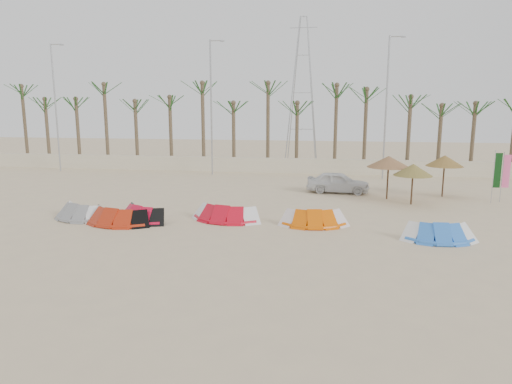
% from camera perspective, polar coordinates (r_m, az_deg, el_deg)
% --- Properties ---
extents(ground, '(120.00, 120.00, 0.00)m').
position_cam_1_polar(ground, '(18.50, -2.98, -7.38)').
color(ground, beige).
rests_on(ground, ground).
extents(boundary_wall, '(60.00, 0.30, 1.30)m').
position_cam_1_polar(boundary_wall, '(39.69, 3.68, 3.31)').
color(boundary_wall, beige).
rests_on(boundary_wall, ground).
extents(palm_line, '(52.00, 4.00, 7.70)m').
position_cam_1_polar(palm_line, '(40.81, 4.93, 11.65)').
color(palm_line, brown).
rests_on(palm_line, ground).
extents(lamp_a, '(1.25, 0.14, 11.00)m').
position_cam_1_polar(lamp_a, '(44.09, -23.74, 9.85)').
color(lamp_a, '#A5A8AD').
rests_on(lamp_a, ground).
extents(lamp_b, '(1.25, 0.14, 11.00)m').
position_cam_1_polar(lamp_b, '(38.43, -5.57, 10.70)').
color(lamp_b, '#A5A8AD').
rests_on(lamp_b, ground).
extents(lamp_c, '(1.25, 0.14, 11.00)m').
position_cam_1_polar(lamp_c, '(37.43, 16.01, 10.34)').
color(lamp_c, '#A5A8AD').
rests_on(lamp_c, ground).
extents(pylon, '(3.00, 3.00, 14.00)m').
position_cam_1_polar(pylon, '(45.63, 5.65, 3.42)').
color(pylon, '#A5A8AD').
rests_on(pylon, ground).
extents(kite_grey, '(3.43, 2.41, 0.90)m').
position_cam_1_polar(kite_grey, '(25.40, -21.14, -2.12)').
color(kite_grey, gray).
rests_on(kite_grey, ground).
extents(kite_red_left, '(3.86, 2.26, 0.90)m').
position_cam_1_polar(kite_red_left, '(23.80, -16.79, -2.67)').
color(kite_red_left, '#AE260D').
rests_on(kite_red_left, ground).
extents(kite_red_mid, '(3.54, 2.59, 0.90)m').
position_cam_1_polar(kite_red_mid, '(23.98, -14.02, -2.44)').
color(kite_red_mid, red).
rests_on(kite_red_mid, ground).
extents(kite_red_right, '(3.81, 2.21, 0.90)m').
position_cam_1_polar(kite_red_right, '(23.46, -3.71, -2.42)').
color(kite_red_right, red).
rests_on(kite_red_right, ground).
extents(kite_orange, '(3.36, 1.85, 0.90)m').
position_cam_1_polar(kite_orange, '(22.59, 7.29, -3.01)').
color(kite_orange, '#E45B03').
rests_on(kite_orange, ground).
extents(kite_blue, '(3.12, 1.66, 0.90)m').
position_cam_1_polar(kite_blue, '(21.43, 21.79, -4.46)').
color(kite_blue, blue).
rests_on(kite_blue, ground).
extents(parasol_left, '(2.64, 2.64, 2.71)m').
position_cam_1_polar(parasol_left, '(29.37, 16.25, 3.66)').
color(parasol_left, '#4C331E').
rests_on(parasol_left, ground).
extents(parasol_mid, '(2.25, 2.25, 2.42)m').
position_cam_1_polar(parasol_mid, '(28.21, 19.05, 2.64)').
color(parasol_mid, '#4C331E').
rests_on(parasol_mid, ground).
extents(parasol_right, '(2.32, 2.32, 2.67)m').
position_cam_1_polar(parasol_right, '(31.36, 22.52, 3.62)').
color(parasol_right, '#4C331E').
rests_on(parasol_right, ground).
extents(flag_pink, '(0.45, 0.04, 3.05)m').
position_cam_1_polar(flag_pink, '(31.13, 28.73, 2.13)').
color(flag_pink, '#A5A8AD').
rests_on(flag_pink, ground).
extents(flag_green, '(0.45, 0.06, 3.20)m').
position_cam_1_polar(flag_green, '(30.57, 27.89, 2.23)').
color(flag_green, '#A5A8AD').
rests_on(flag_green, ground).
extents(car, '(4.27, 2.03, 1.41)m').
position_cam_1_polar(car, '(31.06, 10.22, 1.20)').
color(car, silver).
rests_on(car, ground).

